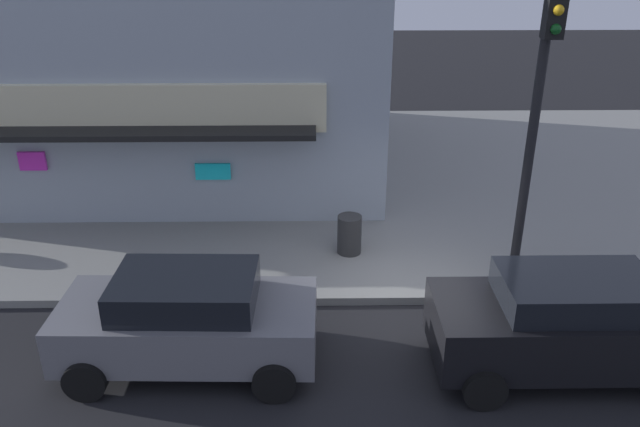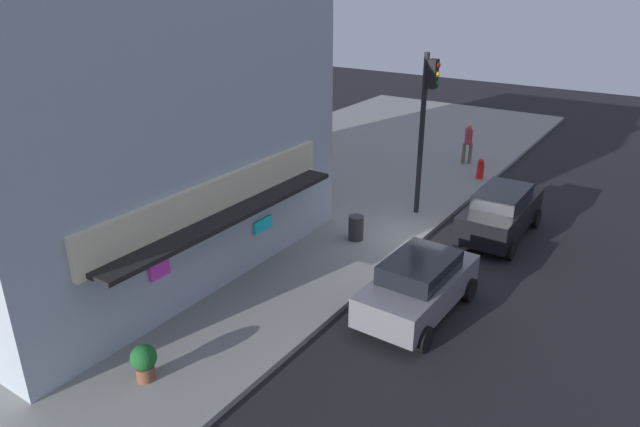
{
  "view_description": "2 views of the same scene",
  "coord_description": "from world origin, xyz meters",
  "px_view_note": "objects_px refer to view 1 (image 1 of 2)",
  "views": [
    {
      "loc": [
        -1.79,
        -10.09,
        6.5
      ],
      "look_at": [
        -1.62,
        0.84,
        1.47
      ],
      "focal_mm": 36.56,
      "sensor_mm": 36.0,
      "label": 1
    },
    {
      "loc": [
        -15.68,
        -6.59,
        8.15
      ],
      "look_at": [
        -2.33,
        2.3,
        1.4
      ],
      "focal_mm": 32.21,
      "sensor_mm": 36.0,
      "label": 2
    }
  ],
  "objects_px": {
    "parked_car_grey": "(188,319)",
    "parked_car_black": "(571,323)",
    "trash_can": "(349,234)",
    "traffic_light": "(541,89)"
  },
  "relations": [
    {
      "from": "trash_can",
      "to": "parked_car_black",
      "type": "relative_size",
      "value": 0.19
    },
    {
      "from": "parked_car_grey",
      "to": "parked_car_black",
      "type": "relative_size",
      "value": 0.95
    },
    {
      "from": "traffic_light",
      "to": "parked_car_grey",
      "type": "bearing_deg",
      "value": -155.75
    },
    {
      "from": "trash_can",
      "to": "parked_car_grey",
      "type": "xyz_separation_m",
      "value": [
        -2.69,
        -3.41,
        0.26
      ]
    },
    {
      "from": "parked_car_grey",
      "to": "parked_car_black",
      "type": "xyz_separation_m",
      "value": [
        5.84,
        -0.27,
        0.04
      ]
    },
    {
      "from": "trash_can",
      "to": "parked_car_black",
      "type": "distance_m",
      "value": 4.85
    },
    {
      "from": "traffic_light",
      "to": "parked_car_black",
      "type": "relative_size",
      "value": 1.34
    },
    {
      "from": "parked_car_black",
      "to": "trash_can",
      "type": "bearing_deg",
      "value": 130.6
    },
    {
      "from": "traffic_light",
      "to": "parked_car_grey",
      "type": "height_order",
      "value": "traffic_light"
    },
    {
      "from": "trash_can",
      "to": "parked_car_grey",
      "type": "relative_size",
      "value": 0.2
    }
  ]
}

